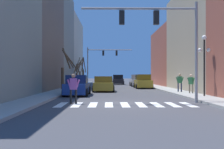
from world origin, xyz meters
TOP-DOWN VIEW (x-y plane):
  - ground_plane at (0.00, 0.00)m, footprint 240.00×240.00m
  - sidewalk_left at (-5.66, 0.00)m, footprint 2.04×90.00m
  - sidewalk_right at (5.66, 0.00)m, footprint 2.04×90.00m
  - building_row_left at (-9.68, 19.42)m, footprint 6.00×49.66m
  - building_row_right at (9.68, 12.54)m, footprint 6.00×37.54m
  - crosswalk_stripes at (-0.00, -0.52)m, footprint 7.65×2.60m
  - traffic_signal_near at (2.34, 0.46)m, footprint 7.04×0.28m
  - traffic_signal_far at (-2.20, 28.43)m, footprint 7.51×0.28m
  - street_lamp_right_corner at (6.08, 3.72)m, footprint 0.95×0.36m
  - car_at_intersection at (3.46, 17.98)m, footprint 2.12×4.44m
  - car_parked_right_near at (-3.52, 6.49)m, footprint 2.00×4.68m
  - car_parked_right_far at (-1.43, 11.59)m, footprint 2.18×4.35m
  - car_parked_left_far at (0.79, 32.35)m, footprint 2.16×4.34m
  - car_driving_away_lane at (3.46, 24.46)m, footprint 2.13×4.52m
  - pedestrian_on_right_sidewalk at (6.02, 6.60)m, footprint 0.54×0.54m
  - pedestrian_crossing_street at (5.61, 8.57)m, footprint 0.68×0.41m
  - pedestrian_on_left_sidewalk at (-2.97, -0.05)m, footprint 0.75×0.26m
  - street_tree_right_mid at (-5.57, 30.14)m, footprint 2.48×2.03m
  - street_tree_left_far at (-5.90, 25.72)m, footprint 0.91×1.20m
  - street_tree_right_near at (-5.70, 13.19)m, footprint 1.66×2.19m
  - street_tree_left_near at (-5.80, 28.58)m, footprint 1.79×1.12m

SIDE VIEW (x-z plane):
  - ground_plane at x=0.00m, z-range 0.00..0.00m
  - crosswalk_stripes at x=0.00m, z-range 0.00..0.01m
  - sidewalk_left at x=-5.66m, z-range 0.00..0.15m
  - sidewalk_right at x=5.66m, z-range 0.00..0.15m
  - car_parked_right_far at x=-1.43m, z-range -0.05..1.51m
  - car_parked_right_near at x=-3.52m, z-range -0.06..1.63m
  - car_parked_left_far at x=0.79m, z-range -0.06..1.69m
  - car_driving_away_lane at x=3.46m, z-range -0.06..1.70m
  - car_at_intersection at x=3.46m, z-range -0.06..1.71m
  - pedestrian_on_left_sidewalk at x=-2.97m, z-range 0.16..1.91m
  - pedestrian_on_right_sidewalk at x=6.02m, z-range 0.30..1.89m
  - pedestrian_crossing_street at x=5.61m, z-range 0.30..1.98m
  - street_tree_left_far at x=-5.90m, z-range -0.01..3.29m
  - street_tree_left_near at x=-5.80m, z-range -0.18..4.35m
  - street_tree_right_near at x=-5.70m, z-range -0.10..4.41m
  - street_tree_right_mid at x=-5.57m, z-range 0.16..4.85m
  - street_lamp_right_corner at x=6.08m, z-range 1.07..5.52m
  - traffic_signal_near at x=2.34m, z-range 1.40..7.50m
  - traffic_signal_far at x=-2.20m, z-range 1.47..7.78m
  - building_row_right at x=9.68m, z-range -0.57..10.32m
  - building_row_left at x=-9.68m, z-range -0.65..13.15m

